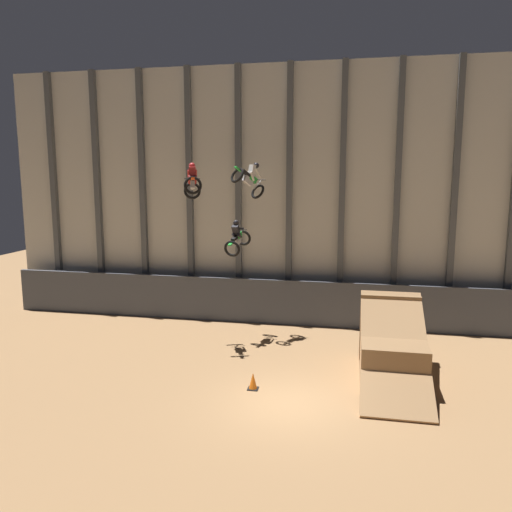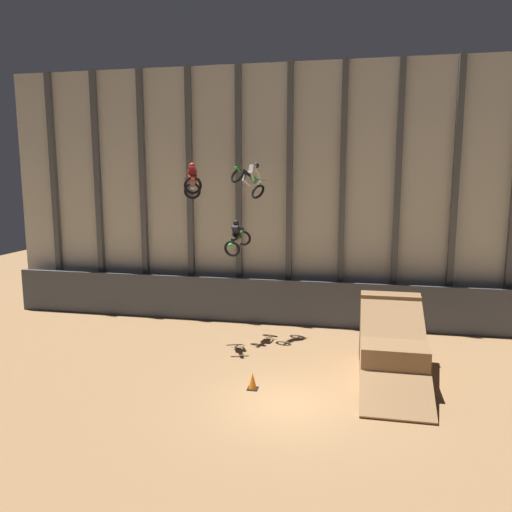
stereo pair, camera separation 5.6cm
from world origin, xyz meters
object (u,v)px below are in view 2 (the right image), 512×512
at_px(dirt_ramp, 391,350).
at_px(rider_bike_left_air, 192,183).
at_px(rider_bike_right_air, 250,179).
at_px(traffic_cone_near_ramp, 253,381).
at_px(rider_bike_center_air, 237,238).

relative_size(dirt_ramp, rider_bike_left_air, 3.07).
distance_m(dirt_ramp, rider_bike_left_air, 10.28).
xyz_separation_m(dirt_ramp, rider_bike_right_air, (-6.09, 3.78, 6.12)).
xyz_separation_m(dirt_ramp, traffic_cone_near_ramp, (-4.70, -2.25, -0.67)).
bearing_deg(dirt_ramp, traffic_cone_near_ramp, -154.45).
relative_size(rider_bike_left_air, rider_bike_right_air, 1.00).
bearing_deg(dirt_ramp, rider_bike_center_air, 154.01).
bearing_deg(rider_bike_right_air, rider_bike_center_air, -88.61).
bearing_deg(rider_bike_right_air, traffic_cone_near_ramp, -40.28).
bearing_deg(rider_bike_left_air, traffic_cone_near_ramp, -70.48).
bearing_deg(rider_bike_left_air, dirt_ramp, -33.22).
relative_size(rider_bike_left_air, rider_bike_center_air, 0.95).
bearing_deg(traffic_cone_near_ramp, dirt_ramp, 25.55).
relative_size(rider_bike_right_air, traffic_cone_near_ramp, 3.06).
height_order(rider_bike_center_air, rider_bike_right_air, rider_bike_right_air).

